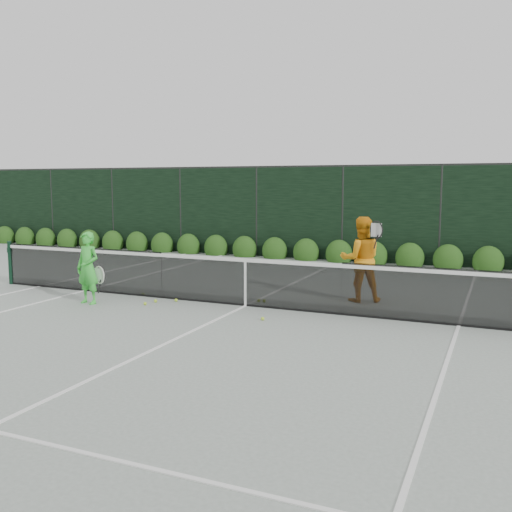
% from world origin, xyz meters
% --- Properties ---
extents(ground, '(80.00, 80.00, 0.00)m').
position_xyz_m(ground, '(0.00, 0.00, 0.00)').
color(ground, gray).
rests_on(ground, ground).
extents(tennis_net, '(12.90, 0.10, 1.07)m').
position_xyz_m(tennis_net, '(-0.02, 0.00, 0.53)').
color(tennis_net, '#10301E').
rests_on(tennis_net, ground).
extents(player_woman, '(0.64, 0.41, 1.50)m').
position_xyz_m(player_woman, '(-3.10, -1.07, 0.75)').
color(player_woman, green).
rests_on(player_woman, ground).
extents(player_man, '(1.07, 0.97, 1.80)m').
position_xyz_m(player_man, '(2.03, 1.41, 0.90)').
color(player_man, orange).
rests_on(player_man, ground).
extents(court_lines, '(11.03, 23.83, 0.01)m').
position_xyz_m(court_lines, '(0.00, 0.00, 0.01)').
color(court_lines, white).
rests_on(court_lines, ground).
extents(windscreen_fence, '(32.00, 21.07, 3.06)m').
position_xyz_m(windscreen_fence, '(0.00, -2.71, 1.51)').
color(windscreen_fence, black).
rests_on(windscreen_fence, ground).
extents(hedge_row, '(31.66, 0.65, 0.94)m').
position_xyz_m(hedge_row, '(-0.00, 7.15, 0.23)').
color(hedge_row, '#163A0F').
rests_on(hedge_row, ground).
extents(tennis_balls, '(3.41, 1.54, 0.07)m').
position_xyz_m(tennis_balls, '(-0.97, -0.20, 0.03)').
color(tennis_balls, '#B7DE31').
rests_on(tennis_balls, ground).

